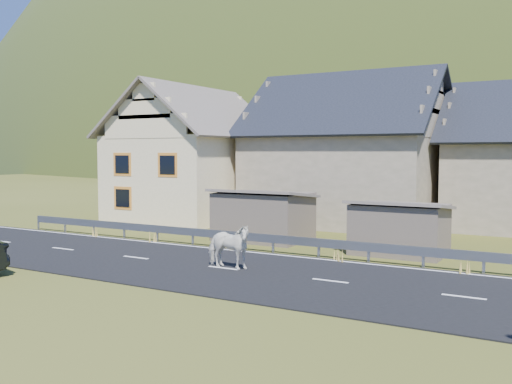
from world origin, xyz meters
The scene contains 10 objects.
ground centered at (0.00, 0.00, 0.00)m, with size 160.00×160.00×0.00m, color #3A3C11.
road centered at (0.00, 0.00, 0.02)m, with size 60.00×7.00×0.04m, color black.
lane_markings centered at (0.00, 0.00, 0.04)m, with size 60.00×6.60×0.01m, color silver.
guardrail centered at (0.00, 3.68, 0.56)m, with size 28.10×0.09×0.75m.
shed_left centered at (-2.00, 6.50, 1.10)m, with size 4.30×3.30×2.40m, color #706052.
shed_right centered at (4.50, 6.00, 1.00)m, with size 3.80×2.90×2.20m, color #706052.
house_cream centered at (-10.00, 12.00, 4.36)m, with size 7.80×9.80×8.30m.
house_stone_a centered at (-1.00, 15.00, 4.63)m, with size 10.80×9.80×8.90m.
conifer_patch centered at (-55.00, 110.00, 6.00)m, with size 76.00×50.00×28.00m, color black.
horse centered at (0.18, 0.02, 0.83)m, with size 1.88×0.86×1.59m, color silver.
Camera 1 is at (10.73, -16.47, 4.07)m, focal length 40.00 mm.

